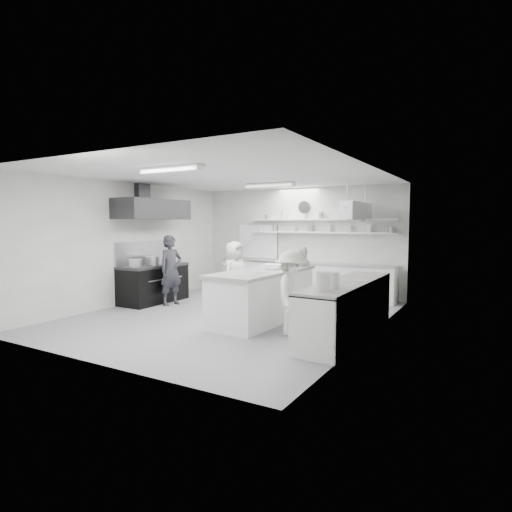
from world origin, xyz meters
The scene contains 27 objects.
floor centered at (0.00, 0.00, -0.01)m, with size 6.00×7.00×0.02m, color #939297.
ceiling centered at (0.00, 0.00, 3.01)m, with size 6.00×7.00×0.02m, color silver.
wall_back centered at (0.00, 3.50, 1.50)m, with size 6.00×0.04×3.00m, color silver.
wall_front centered at (0.00, -3.50, 1.50)m, with size 6.00×0.04×3.00m, color silver.
wall_left centered at (-3.00, 0.00, 1.50)m, with size 0.04×7.00×3.00m, color silver.
wall_right centered at (3.00, 0.00, 1.50)m, with size 0.04×7.00×3.00m, color silver.
stove centered at (-2.60, 0.40, 0.45)m, with size 0.80×1.80×0.90m, color black.
exhaust_hood centered at (-2.60, 0.40, 2.35)m, with size 0.85×2.00×0.50m, color #2E2E30.
back_counter centered at (0.30, 3.20, 0.46)m, with size 5.00×0.60×0.92m, color white.
shelf_lower centered at (0.70, 3.37, 1.75)m, with size 4.20×0.26×0.04m, color white.
shelf_upper centered at (0.70, 3.37, 2.10)m, with size 4.20×0.26×0.04m, color white.
pass_through_window centered at (-1.30, 3.48, 1.45)m, with size 1.30×0.04×1.00m, color black.
wall_clock centered at (0.20, 3.46, 2.45)m, with size 0.32×0.32×0.05m, color silver.
right_counter centered at (2.65, -0.20, 0.47)m, with size 0.74×3.30×0.94m, color white.
pot_rack centered at (2.00, 2.40, 2.30)m, with size 0.30×1.60×0.40m, color #AFB1B4.
light_fixture_front centered at (0.00, -1.80, 2.94)m, with size 1.30×0.25×0.10m, color white.
light_fixture_rear centered at (0.00, 1.80, 2.94)m, with size 1.30×0.25×0.10m, color white.
prep_island centered at (0.78, 0.05, 0.50)m, with size 1.01×2.71×1.00m, color white.
stove_pot centered at (-2.60, 0.42, 1.04)m, with size 0.44×0.44×0.25m, color #AFB1B4.
cook_stove centered at (-1.97, 0.36, 0.86)m, with size 0.62×0.41×1.71m, color #29292F.
cook_back centered at (-1.66, 2.69, 0.74)m, with size 0.72×0.56×1.48m, color silver.
cook_island_left centered at (-0.49, 0.90, 0.79)m, with size 0.77×0.50×1.57m, color silver.
cook_island_right centered at (1.14, 1.24, 0.75)m, with size 0.88×0.37×1.51m, color silver.
cook_right centered at (1.75, -0.66, 0.76)m, with size 0.99×0.57×1.53m, color silver.
bowl_island_a centered at (0.88, 0.26, 1.03)m, with size 0.27×0.27×0.07m, color #AFB1B4.
bowl_island_b centered at (0.94, -0.37, 1.03)m, with size 0.20×0.20×0.06m, color white.
bowl_right centered at (2.84, -0.06, 0.97)m, with size 0.21×0.21×0.05m, color white.
Camera 1 is at (4.97, -7.45, 2.04)m, focal length 29.55 mm.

